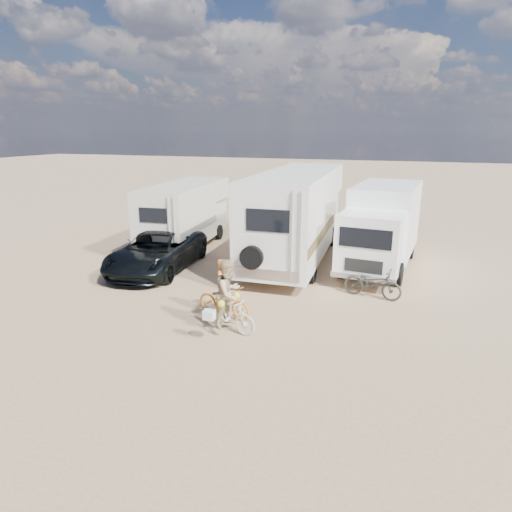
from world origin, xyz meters
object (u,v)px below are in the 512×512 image
(dark_suv, at_px, (157,251))
(crate, at_px, (285,269))
(bike_woman, at_px, (229,315))
(bike_parked, at_px, (373,283))
(rv_left, at_px, (185,216))
(rv_main, at_px, (297,216))
(cooler, at_px, (241,270))
(rider_man, at_px, (224,291))
(box_truck, at_px, (381,228))
(rider_woman, at_px, (229,300))
(bike_man, at_px, (224,301))

(dark_suv, relative_size, crate, 10.84)
(bike_woman, xyz_separation_m, bike_parked, (3.39, 3.86, 0.00))
(rv_left, distance_m, dark_suv, 3.50)
(rv_main, height_order, bike_woman, rv_main)
(bike_woman, relative_size, bike_parked, 0.87)
(bike_parked, height_order, cooler, bike_parked)
(bike_woman, bearing_deg, rv_left, 47.72)
(rider_man, xyz_separation_m, bike_parked, (3.93, 2.98, -0.29))
(bike_woman, distance_m, bike_parked, 5.14)
(box_truck, distance_m, bike_woman, 8.08)
(rider_woman, height_order, crate, rider_woman)
(bike_man, height_order, rider_woman, rider_woman)
(bike_man, bearing_deg, bike_parked, -39.32)
(bike_woman, distance_m, rider_woman, 0.43)
(rv_left, relative_size, bike_parked, 3.32)
(rv_main, distance_m, rider_woman, 7.37)
(rider_woman, bearing_deg, crate, 11.95)
(dark_suv, bearing_deg, rider_woman, -47.29)
(rv_main, xyz_separation_m, rv_left, (-5.26, 0.26, -0.37))
(rider_woman, bearing_deg, dark_suv, 61.32)
(rider_man, distance_m, rider_woman, 1.05)
(rv_main, height_order, crate, rv_main)
(rider_woman, distance_m, crate, 5.33)
(box_truck, xyz_separation_m, rider_man, (-3.86, -6.39, -0.81))
(box_truck, height_order, rider_man, box_truck)
(rv_main, bearing_deg, dark_suv, -148.96)
(rv_main, height_order, rider_man, rv_main)
(rv_main, bearing_deg, rider_man, -96.94)
(rider_man, bearing_deg, bike_man, 103.52)
(box_truck, bearing_deg, rv_left, -176.69)
(rv_left, distance_m, rider_woman, 9.25)
(rv_left, distance_m, rider_man, 8.23)
(box_truck, relative_size, bike_man, 3.52)
(rv_main, relative_size, bike_man, 5.08)
(rv_main, relative_size, cooler, 14.54)
(rv_left, xyz_separation_m, bike_man, (4.76, -6.68, -0.99))
(bike_man, relative_size, bike_woman, 1.09)
(rv_main, relative_size, rider_man, 5.79)
(bike_man, bearing_deg, box_truck, -17.63)
(box_truck, distance_m, rider_man, 7.51)
(dark_suv, xyz_separation_m, bike_parked, (8.14, -0.33, -0.25))
(bike_woman, bearing_deg, crate, 11.95)
(rider_woman, bearing_deg, bike_man, 43.72)
(bike_man, xyz_separation_m, rider_woman, (0.53, -0.89, 0.45))
(crate, bearing_deg, bike_man, -97.91)
(cooler, bearing_deg, bike_woman, -92.99)
(dark_suv, distance_m, bike_man, 5.36)
(cooler, bearing_deg, dark_suv, 164.66)
(box_truck, relative_size, cooler, 10.08)
(rider_man, bearing_deg, rv_left, 48.95)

